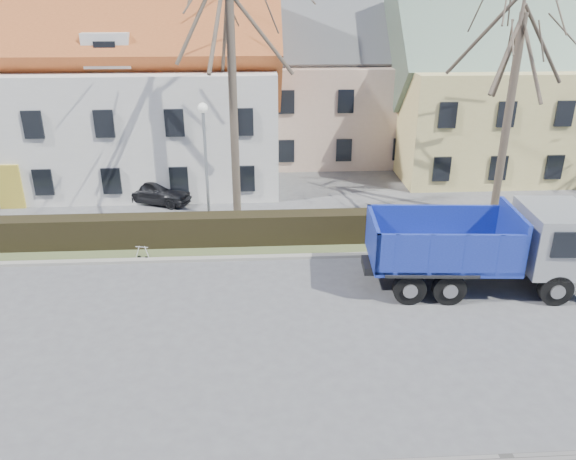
{
  "coord_description": "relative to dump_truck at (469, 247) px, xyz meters",
  "views": [
    {
      "loc": [
        -1.09,
        -15.46,
        9.84
      ],
      "look_at": [
        0.04,
        3.72,
        1.6
      ],
      "focal_mm": 35.0,
      "sensor_mm": 36.0,
      "label": 1
    }
  ],
  "objects": [
    {
      "name": "tree_2",
      "position": [
        3.71,
        6.6,
        3.94
      ],
      "size": [
        8.0,
        8.0,
        11.0
      ],
      "primitive_type": null,
      "color": "#4A3F33",
      "rests_on": "ground"
    },
    {
      "name": "cart_frame",
      "position": [
        -12.14,
        2.93,
        -1.24
      ],
      "size": [
        0.79,
        0.56,
        0.65
      ],
      "primitive_type": null,
      "rotation": [
        0.0,
        0.0,
        -0.22
      ],
      "color": "silver",
      "rests_on": "ground"
    },
    {
      "name": "parked_car_a",
      "position": [
        -12.5,
        9.49,
        -0.9
      ],
      "size": [
        4.19,
        2.86,
        1.32
      ],
      "primitive_type": "imported",
      "rotation": [
        0.0,
        0.0,
        1.2
      ],
      "color": "black",
      "rests_on": "ground"
    },
    {
      "name": "dump_truck",
      "position": [
        0.0,
        0.0,
        0.0
      ],
      "size": [
        8.01,
        3.45,
        3.13
      ],
      "primitive_type": null,
      "rotation": [
        0.0,
        0.0,
        -0.07
      ],
      "color": "navy",
      "rests_on": "ground"
    },
    {
      "name": "streetlight",
      "position": [
        -9.44,
        5.1,
        1.34
      ],
      "size": [
        0.45,
        0.45,
        5.81
      ],
      "primitive_type": null,
      "color": "#93979B",
      "rests_on": "ground"
    },
    {
      "name": "ground",
      "position": [
        -6.29,
        -1.9,
        -1.56
      ],
      "size": [
        120.0,
        120.0,
        0.0
      ],
      "primitive_type": "plane",
      "color": "#505053"
    },
    {
      "name": "hedge",
      "position": [
        -6.29,
        4.1,
        -0.91
      ],
      "size": [
        60.0,
        0.9,
        1.3
      ],
      "primitive_type": "cube",
      "color": "black",
      "rests_on": "ground"
    },
    {
      "name": "grass_strip",
      "position": [
        -6.29,
        4.3,
        -1.51
      ],
      "size": [
        80.0,
        3.0,
        0.1
      ],
      "primitive_type": "cube",
      "color": "#48552F",
      "rests_on": "ground"
    },
    {
      "name": "building_pink",
      "position": [
        -2.29,
        18.1,
        2.44
      ],
      "size": [
        10.8,
        8.8,
        8.0
      ],
      "primitive_type": null,
      "color": "#CAA68F",
      "rests_on": "ground"
    },
    {
      "name": "curb_far",
      "position": [
        -6.29,
        2.7,
        -1.5
      ],
      "size": [
        80.0,
        0.3,
        0.12
      ],
      "primitive_type": "cube",
      "color": "gray",
      "rests_on": "ground"
    },
    {
      "name": "building_white",
      "position": [
        -19.29,
        14.1,
        3.19
      ],
      "size": [
        26.8,
        10.8,
        9.5
      ],
      "primitive_type": null,
      "color": "silver",
      "rests_on": "ground"
    },
    {
      "name": "tree_1",
      "position": [
        -8.29,
        6.6,
        4.76
      ],
      "size": [
        9.2,
        9.2,
        12.65
      ],
      "primitive_type": null,
      "color": "#4A3F33",
      "rests_on": "ground"
    },
    {
      "name": "building_yellow",
      "position": [
        9.71,
        15.1,
        2.69
      ],
      "size": [
        18.8,
        10.8,
        8.5
      ],
      "primitive_type": null,
      "color": "#DAC878",
      "rests_on": "ground"
    }
  ]
}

